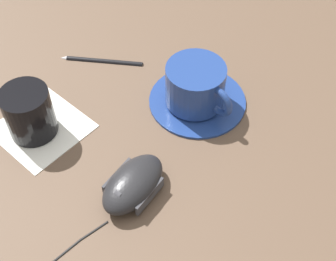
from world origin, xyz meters
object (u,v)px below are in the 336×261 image
drinking_glass (29,113)px  saucer (197,100)px  computer_mouse (133,184)px  coffee_cup (196,85)px  pen (101,59)px

drinking_glass → saucer: bearing=37.9°
saucer → computer_mouse: (-0.02, -0.19, 0.02)m
saucer → drinking_glass: drinking_glass is taller
coffee_cup → drinking_glass: bearing=-142.9°
drinking_glass → pen: 0.18m
saucer → computer_mouse: size_ratio=1.33×
computer_mouse → drinking_glass: size_ratio=1.49×
computer_mouse → drinking_glass: (-0.19, 0.03, 0.02)m
computer_mouse → pen: computer_mouse is taller
saucer → drinking_glass: 0.26m
drinking_glass → pen: (0.02, 0.18, -0.04)m
computer_mouse → drinking_glass: 0.19m
computer_mouse → drinking_glass: bearing=169.5°
saucer → computer_mouse: 0.19m
drinking_glass → computer_mouse: bearing=-10.5°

